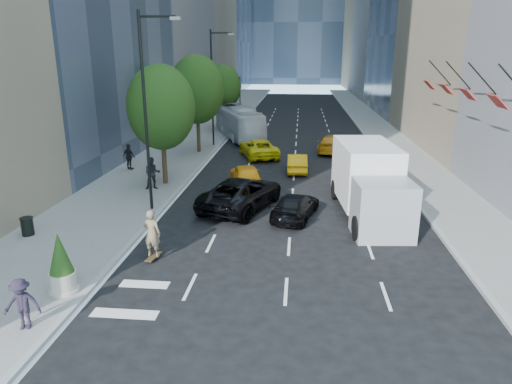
# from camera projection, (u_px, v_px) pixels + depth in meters

# --- Properties ---
(ground) EXTENTS (160.00, 160.00, 0.00)m
(ground) POSITION_uv_depth(u_px,v_px,m) (266.00, 245.00, 20.21)
(ground) COLOR black
(ground) RESTS_ON ground
(sidewalk_left) EXTENTS (6.00, 120.00, 0.15)m
(sidewalk_left) POSITION_uv_depth(u_px,v_px,m) (205.00, 131.00, 49.59)
(sidewalk_left) COLOR slate
(sidewalk_left) RESTS_ON ground
(sidewalk_right) EXTENTS (4.00, 120.00, 0.15)m
(sidewalk_right) POSITION_uv_depth(u_px,v_px,m) (383.00, 134.00, 47.84)
(sidewalk_right) COLOR slate
(sidewalk_right) RESTS_ON ground
(lamp_near) EXTENTS (2.13, 0.22, 10.00)m
(lamp_near) POSITION_uv_depth(u_px,v_px,m) (148.00, 102.00, 22.92)
(lamp_near) COLOR black
(lamp_near) RESTS_ON sidewalk_left
(lamp_far) EXTENTS (2.13, 0.22, 10.00)m
(lamp_far) POSITION_uv_depth(u_px,v_px,m) (214.00, 81.00, 40.06)
(lamp_far) COLOR black
(lamp_far) RESTS_ON sidewalk_left
(tree_near) EXTENTS (4.20, 4.20, 7.46)m
(tree_near) POSITION_uv_depth(u_px,v_px,m) (161.00, 108.00, 28.00)
(tree_near) COLOR black
(tree_near) RESTS_ON sidewalk_left
(tree_mid) EXTENTS (4.50, 4.50, 7.99)m
(tree_mid) POSITION_uv_depth(u_px,v_px,m) (197.00, 90.00, 37.43)
(tree_mid) COLOR black
(tree_mid) RESTS_ON sidewalk_left
(tree_far) EXTENTS (3.90, 3.90, 6.92)m
(tree_far) POSITION_uv_depth(u_px,v_px,m) (223.00, 87.00, 50.01)
(tree_far) COLOR black
(tree_far) RESTS_ON sidewalk_left
(traffic_signal) EXTENTS (2.48, 0.53, 5.20)m
(traffic_signal) POSITION_uv_depth(u_px,v_px,m) (240.00, 86.00, 57.67)
(traffic_signal) COLOR black
(traffic_signal) RESTS_ON sidewalk_left
(facade_flags) EXTENTS (1.85, 13.30, 2.05)m
(facade_flags) POSITION_uv_depth(u_px,v_px,m) (459.00, 88.00, 26.95)
(facade_flags) COLOR black
(facade_flags) RESTS_ON ground
(skateboarder) EXTENTS (0.80, 0.60, 2.01)m
(skateboarder) POSITION_uv_depth(u_px,v_px,m) (152.00, 237.00, 18.56)
(skateboarder) COLOR #746448
(skateboarder) RESTS_ON ground
(black_sedan_lincoln) EXTENTS (4.67, 6.72, 1.71)m
(black_sedan_lincoln) POSITION_uv_depth(u_px,v_px,m) (242.00, 193.00, 24.89)
(black_sedan_lincoln) COLOR black
(black_sedan_lincoln) RESTS_ON ground
(black_sedan_mercedes) EXTENTS (2.80, 4.68, 1.27)m
(black_sedan_mercedes) POSITION_uv_depth(u_px,v_px,m) (295.00, 206.00, 23.44)
(black_sedan_mercedes) COLOR black
(black_sedan_mercedes) RESTS_ON ground
(taxi_a) EXTENTS (2.76, 4.69, 1.50)m
(taxi_a) POSITION_uv_depth(u_px,v_px,m) (246.00, 175.00, 28.89)
(taxi_a) COLOR #FB9D0D
(taxi_a) RESTS_ON ground
(taxi_b) EXTENTS (1.48, 3.99, 1.30)m
(taxi_b) POSITION_uv_depth(u_px,v_px,m) (297.00, 163.00, 32.72)
(taxi_b) COLOR orange
(taxi_b) RESTS_ON ground
(taxi_c) EXTENTS (4.04, 5.90, 1.50)m
(taxi_c) POSITION_uv_depth(u_px,v_px,m) (259.00, 148.00, 37.32)
(taxi_c) COLOR #D4C10B
(taxi_c) RESTS_ON ground
(taxi_d) EXTENTS (3.14, 5.55, 1.52)m
(taxi_d) POSITION_uv_depth(u_px,v_px,m) (333.00, 143.00, 39.13)
(taxi_d) COLOR orange
(taxi_d) RESTS_ON ground
(city_bus) EXTENTS (6.42, 11.41, 3.12)m
(city_bus) POSITION_uv_depth(u_px,v_px,m) (239.00, 122.00, 45.78)
(city_bus) COLOR silver
(city_bus) RESTS_ON ground
(box_truck) EXTENTS (3.45, 7.83, 3.63)m
(box_truck) POSITION_uv_depth(u_px,v_px,m) (369.00, 182.00, 23.43)
(box_truck) COLOR silver
(box_truck) RESTS_ON ground
(pedestrian_a) EXTENTS (1.17, 1.03, 2.01)m
(pedestrian_a) POSITION_uv_depth(u_px,v_px,m) (152.00, 173.00, 27.81)
(pedestrian_a) COLOR black
(pedestrian_a) RESTS_ON sidewalk_left
(pedestrian_b) EXTENTS (1.18, 0.89, 1.86)m
(pedestrian_b) POSITION_uv_depth(u_px,v_px,m) (129.00, 157.00, 32.61)
(pedestrian_b) COLOR black
(pedestrian_b) RESTS_ON sidewalk_left
(pedestrian_c) EXTENTS (1.17, 0.82, 1.64)m
(pedestrian_c) POSITION_uv_depth(u_px,v_px,m) (22.00, 304.00, 13.62)
(pedestrian_c) COLOR black
(pedestrian_c) RESTS_ON sidewalk_left
(trash_can) EXTENTS (0.54, 0.54, 0.81)m
(trash_can) POSITION_uv_depth(u_px,v_px,m) (27.00, 227.00, 20.87)
(trash_can) COLOR black
(trash_can) RESTS_ON sidewalk_left
(planter_shrub) EXTENTS (0.91, 0.91, 2.18)m
(planter_shrub) POSITION_uv_depth(u_px,v_px,m) (61.00, 264.00, 15.73)
(planter_shrub) COLOR #B8AC98
(planter_shrub) RESTS_ON sidewalk_left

